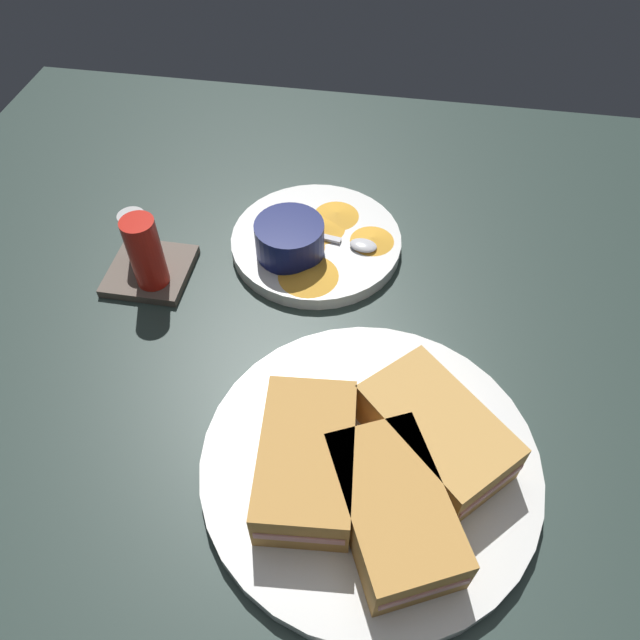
{
  "coord_description": "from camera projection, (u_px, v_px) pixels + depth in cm",
  "views": [
    {
      "loc": [
        -32.69,
        -6.51,
        49.2
      ],
      "look_at": [
        5.52,
        -0.11,
        3.0
      ],
      "focal_mm": 33.54,
      "sensor_mm": 36.0,
      "label": 1
    }
  ],
  "objects": [
    {
      "name": "spoon_by_gravy_ramekin",
      "position": [
        352.0,
        243.0,
        0.69
      ],
      "size": [
        3.08,
        9.96,
        0.8
      ],
      "color": "silver",
      "rests_on": "plate_chips_companion"
    },
    {
      "name": "condiment_caddy",
      "position": [
        145.0,
        255.0,
        0.66
      ],
      "size": [
        9.0,
        9.0,
        9.5
      ],
      "color": "brown",
      "rests_on": "ground_plane"
    },
    {
      "name": "plantain_chip_scatter",
      "position": [
        321.0,
        243.0,
        0.69
      ],
      "size": [
        18.01,
        15.54,
        0.6
      ],
      "color": "gold",
      "rests_on": "plate_chips_companion"
    },
    {
      "name": "ramekin_light_gravy",
      "position": [
        290.0,
        238.0,
        0.67
      ],
      "size": [
        7.81,
        7.81,
        4.1
      ],
      "color": "#0C144C",
      "rests_on": "plate_chips_companion"
    },
    {
      "name": "plate_chips_companion",
      "position": [
        316.0,
        242.0,
        0.71
      ],
      "size": [
        20.07,
        20.07,
        1.6
      ],
      "primitive_type": "cylinder",
      "color": "silver",
      "rests_on": "ground_plane"
    },
    {
      "name": "spoon_by_dark_ramekin",
      "position": [
        387.0,
        477.0,
        0.5
      ],
      "size": [
        6.72,
        9.02,
        0.8
      ],
      "color": "silver",
      "rests_on": "plate_sandwich_main"
    },
    {
      "name": "sandwich_half_near",
      "position": [
        307.0,
        460.0,
        0.49
      ],
      "size": [
        13.82,
        8.71,
        4.8
      ],
      "color": "#C68C42",
      "rests_on": "plate_sandwich_main"
    },
    {
      "name": "paper_napkin_folded",
      "position": [
        374.0,
        627.0,
        0.45
      ],
      "size": [
        13.07,
        11.7,
        0.4
      ],
      "primitive_type": "cube",
      "rotation": [
        0.0,
        0.0,
        0.28
      ],
      "color": "white",
      "rests_on": "ground_plane"
    },
    {
      "name": "ramekin_dark_sauce",
      "position": [
        450.0,
        442.0,
        0.51
      ],
      "size": [
        7.71,
        7.71,
        3.68
      ],
      "color": "navy",
      "rests_on": "plate_sandwich_main"
    },
    {
      "name": "ground_plane",
      "position": [
        310.0,
        390.0,
        0.6
      ],
      "size": [
        110.0,
        110.0,
        3.0
      ],
      "primitive_type": "cube",
      "color": "#283833"
    },
    {
      "name": "sandwich_half_extra",
      "position": [
        436.0,
        431.0,
        0.51
      ],
      "size": [
        14.56,
        14.58,
        4.8
      ],
      "color": "tan",
      "rests_on": "plate_sandwich_main"
    },
    {
      "name": "plate_sandwich_main",
      "position": [
        370.0,
        463.0,
        0.53
      ],
      "size": [
        29.7,
        29.7,
        1.6
      ],
      "primitive_type": "cylinder",
      "color": "silver",
      "rests_on": "ground_plane"
    },
    {
      "name": "sandwich_half_far",
      "position": [
        393.0,
        509.0,
        0.47
      ],
      "size": [
        15.0,
        12.4,
        4.8
      ],
      "color": "#C68C42",
      "rests_on": "plate_sandwich_main"
    }
  ]
}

